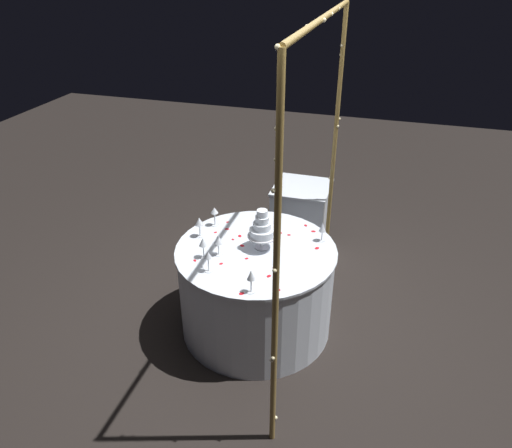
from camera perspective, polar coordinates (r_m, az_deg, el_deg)
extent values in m
plane|color=black|center=(4.11, 0.00, -11.80)|extent=(12.00, 12.00, 0.00)
cylinder|color=olive|center=(4.25, 9.18, 8.22)|extent=(0.04, 0.04, 2.38)
cylinder|color=olive|center=(2.53, 2.35, -7.52)|extent=(0.04, 0.04, 2.38)
cylinder|color=olive|center=(3.01, 8.04, 22.98)|extent=(1.98, 0.04, 0.04)
sphere|color=#F9EAB2|center=(4.01, 10.12, 20.03)|extent=(0.02, 0.02, 0.02)
sphere|color=#F9EAB2|center=(2.84, 2.00, -15.53)|extent=(0.02, 0.02, 0.02)
sphere|color=#F9EAB2|center=(3.80, 10.07, 24.18)|extent=(0.02, 0.02, 0.02)
sphere|color=#F9EAB2|center=(4.35, 8.70, 5.39)|extent=(0.02, 0.02, 0.02)
sphere|color=#F9EAB2|center=(2.44, 2.20, -5.52)|extent=(0.02, 0.02, 0.02)
sphere|color=#F9EAB2|center=(3.49, 9.70, 23.76)|extent=(0.02, 0.02, 0.02)
sphere|color=#F9EAB2|center=(4.13, 9.52, 13.59)|extent=(0.02, 0.02, 0.02)
sphere|color=#F9EAB2|center=(2.14, 2.48, 11.16)|extent=(0.02, 0.02, 0.02)
sphere|color=#F9EAB2|center=(3.18, 8.90, 23.29)|extent=(0.02, 0.02, 0.02)
sphere|color=#F9EAB2|center=(4.16, 9.62, 11.30)|extent=(0.02, 0.02, 0.02)
sphere|color=#F9EAB2|center=(3.24, 2.35, -21.87)|extent=(0.02, 0.02, 0.02)
sphere|color=#F9EAB2|center=(2.89, 8.04, 22.73)|extent=(0.02, 0.02, 0.02)
sphere|color=#F9EAB2|center=(4.63, 8.31, -1.87)|extent=(0.02, 0.02, 0.02)
sphere|color=#F9EAB2|center=(2.19, 2.42, 7.57)|extent=(0.02, 0.02, 0.02)
sphere|color=#F9EAB2|center=(2.62, 6.06, 22.14)|extent=(0.02, 0.02, 0.02)
sphere|color=#F9EAB2|center=(4.03, 10.00, 19.06)|extent=(0.02, 0.02, 0.02)
sphere|color=#F9EAB2|center=(2.85, 1.86, -15.75)|extent=(0.02, 0.02, 0.02)
sphere|color=#F9EAB2|center=(2.31, 4.91, 21.20)|extent=(0.02, 0.02, 0.02)
sphere|color=#F9EAB2|center=(4.17, 9.81, 12.10)|extent=(0.02, 0.02, 0.02)
sphere|color=#F9EAB2|center=(2.23, 2.06, 3.94)|extent=(0.02, 0.02, 0.02)
sphere|color=#F9EAB2|center=(2.04, 2.55, 20.15)|extent=(0.02, 0.02, 0.02)
cylinder|color=silver|center=(3.88, 0.00, -7.76)|extent=(1.21, 1.21, 0.73)
cylinder|color=silver|center=(3.66, 0.00, -3.10)|extent=(1.23, 1.23, 0.02)
cube|color=silver|center=(4.84, 5.27, 0.36)|extent=(0.51, 0.51, 0.72)
cube|color=silver|center=(4.67, 5.48, 4.34)|extent=(0.53, 0.53, 0.02)
cylinder|color=silver|center=(3.67, 0.70, -2.75)|extent=(0.11, 0.11, 0.01)
cylinder|color=silver|center=(3.64, 0.70, -2.10)|extent=(0.02, 0.02, 0.09)
cylinder|color=silver|center=(3.62, 0.71, -1.42)|extent=(0.22, 0.22, 0.01)
cylinder|color=white|center=(3.60, 0.71, -0.97)|extent=(0.19, 0.19, 0.06)
cylinder|color=white|center=(3.57, 0.72, -0.22)|extent=(0.14, 0.14, 0.05)
cylinder|color=white|center=(3.55, 0.72, 0.52)|extent=(0.10, 0.10, 0.05)
cylinder|color=white|center=(3.52, 0.73, 1.26)|extent=(0.08, 0.08, 0.05)
cylinder|color=silver|center=(3.23, -0.58, -7.96)|extent=(0.06, 0.06, 0.00)
cylinder|color=silver|center=(3.19, -0.58, -7.24)|extent=(0.01, 0.01, 0.10)
cone|color=silver|center=(3.15, -0.59, -6.02)|extent=(0.05, 0.05, 0.07)
cylinder|color=silver|center=(3.60, -4.41, -3.56)|extent=(0.06, 0.06, 0.00)
cylinder|color=silver|center=(3.58, -4.44, -2.91)|extent=(0.01, 0.01, 0.09)
cone|color=silver|center=(3.53, -4.49, -1.81)|extent=(0.06, 0.06, 0.07)
cylinder|color=silver|center=(3.84, -6.60, -1.40)|extent=(0.06, 0.06, 0.00)
cylinder|color=silver|center=(3.81, -6.65, -0.73)|extent=(0.01, 0.01, 0.10)
cone|color=silver|center=(3.77, -6.72, 0.34)|extent=(0.07, 0.07, 0.06)
cylinder|color=silver|center=(3.98, -4.85, -0.09)|extent=(0.06, 0.06, 0.00)
cylinder|color=silver|center=(3.95, -4.88, 0.62)|extent=(0.01, 0.01, 0.11)
cone|color=silver|center=(3.92, -4.93, 1.64)|extent=(0.06, 0.06, 0.05)
cylinder|color=silver|center=(3.43, -5.58, -5.50)|extent=(0.06, 0.06, 0.00)
cylinder|color=silver|center=(3.40, -5.63, -4.73)|extent=(0.01, 0.01, 0.11)
cone|color=silver|center=(3.36, -5.70, -3.59)|extent=(0.05, 0.05, 0.05)
cylinder|color=silver|center=(3.79, 7.74, -1.91)|extent=(0.06, 0.06, 0.00)
cylinder|color=silver|center=(3.77, 7.78, -1.36)|extent=(0.01, 0.01, 0.08)
cone|color=silver|center=(3.73, 7.86, -0.37)|extent=(0.06, 0.06, 0.07)
cylinder|color=silver|center=(3.58, -6.15, -3.89)|extent=(0.06, 0.06, 0.00)
cylinder|color=silver|center=(3.55, -6.19, -3.20)|extent=(0.01, 0.01, 0.10)
cone|color=silver|center=(3.51, -6.27, -2.10)|extent=(0.06, 0.06, 0.06)
ellipsoid|color=red|center=(3.55, -7.23, -4.29)|extent=(0.03, 0.03, 0.00)
ellipsoid|color=red|center=(3.55, -1.11, -4.09)|extent=(0.03, 0.04, 0.00)
ellipsoid|color=red|center=(3.21, -1.70, -8.20)|extent=(0.04, 0.05, 0.00)
ellipsoid|color=red|center=(3.92, 0.28, -0.49)|extent=(0.04, 0.03, 0.00)
ellipsoid|color=red|center=(3.98, 5.87, -0.17)|extent=(0.04, 0.04, 0.00)
ellipsoid|color=red|center=(3.88, -4.81, -0.98)|extent=(0.03, 0.04, 0.00)
ellipsoid|color=red|center=(3.69, -1.65, -2.56)|extent=(0.04, 0.05, 0.00)
ellipsoid|color=red|center=(3.37, 1.53, -6.15)|extent=(0.04, 0.04, 0.00)
ellipsoid|color=red|center=(3.82, -1.92, -1.42)|extent=(0.04, 0.04, 0.00)
ellipsoid|color=red|center=(3.69, 7.21, -2.84)|extent=(0.05, 0.05, 0.00)
ellipsoid|color=red|center=(4.01, -3.38, 0.23)|extent=(0.03, 0.03, 0.00)
ellipsoid|color=red|center=(3.24, 2.62, -7.74)|extent=(0.03, 0.04, 0.00)
ellipsoid|color=red|center=(3.90, 6.79, -0.86)|extent=(0.04, 0.04, 0.00)
ellipsoid|color=red|center=(3.77, -2.74, -1.82)|extent=(0.03, 0.03, 0.00)
ellipsoid|color=red|center=(4.10, 0.98, 0.96)|extent=(0.02, 0.03, 0.00)
ellipsoid|color=red|center=(3.86, 2.91, -1.04)|extent=(0.04, 0.04, 0.00)
ellipsoid|color=red|center=(3.44, 2.20, -5.23)|extent=(0.05, 0.04, 0.00)
ellipsoid|color=red|center=(3.50, -4.13, -4.69)|extent=(0.04, 0.04, 0.00)
ellipsoid|color=red|center=(3.84, 3.91, -1.29)|extent=(0.03, 0.03, 0.00)
ellipsoid|color=red|center=(3.92, -3.43, -0.59)|extent=(0.03, 0.04, 0.00)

